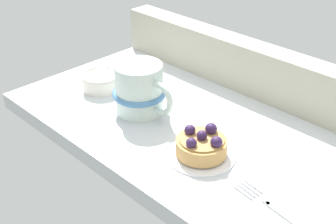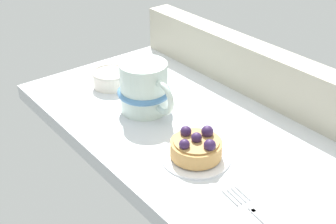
{
  "view_description": "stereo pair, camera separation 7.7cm",
  "coord_description": "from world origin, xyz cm",
  "px_view_note": "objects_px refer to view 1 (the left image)",
  "views": [
    {
      "loc": [
        44.66,
        -52.55,
        43.1
      ],
      "look_at": [
        -2.03,
        -5.85,
        4.0
      ],
      "focal_mm": 48.33,
      "sensor_mm": 36.0,
      "label": 1
    },
    {
      "loc": [
        49.76,
        -46.83,
        43.1
      ],
      "look_at": [
        -2.03,
        -5.85,
        4.0
      ],
      "focal_mm": 48.33,
      "sensor_mm": 36.0,
      "label": 2
    }
  ],
  "objects_px": {
    "raspberry_tart": "(202,144)",
    "sugar_bowl": "(101,81)",
    "dessert_plate": "(201,154)",
    "dessert_fork": "(282,213)",
    "coffee_mug": "(140,90)"
  },
  "relations": [
    {
      "from": "coffee_mug",
      "to": "sugar_bowl",
      "type": "distance_m",
      "value": 0.13
    },
    {
      "from": "dessert_plate",
      "to": "raspberry_tart",
      "type": "bearing_deg",
      "value": 61.38
    },
    {
      "from": "dessert_fork",
      "to": "coffee_mug",
      "type": "bearing_deg",
      "value": 171.68
    },
    {
      "from": "dessert_plate",
      "to": "dessert_fork",
      "type": "relative_size",
      "value": 0.66
    },
    {
      "from": "dessert_plate",
      "to": "raspberry_tart",
      "type": "distance_m",
      "value": 0.02
    },
    {
      "from": "raspberry_tart",
      "to": "sugar_bowl",
      "type": "bearing_deg",
      "value": 174.34
    },
    {
      "from": "dessert_plate",
      "to": "coffee_mug",
      "type": "height_order",
      "value": "coffee_mug"
    },
    {
      "from": "raspberry_tart",
      "to": "dessert_fork",
      "type": "bearing_deg",
      "value": -8.14
    },
    {
      "from": "coffee_mug",
      "to": "dessert_fork",
      "type": "distance_m",
      "value": 0.35
    },
    {
      "from": "coffee_mug",
      "to": "dessert_fork",
      "type": "bearing_deg",
      "value": -8.32
    },
    {
      "from": "dessert_plate",
      "to": "dessert_fork",
      "type": "bearing_deg",
      "value": -8.02
    },
    {
      "from": "sugar_bowl",
      "to": "coffee_mug",
      "type": "bearing_deg",
      "value": -1.69
    },
    {
      "from": "raspberry_tart",
      "to": "sugar_bowl",
      "type": "height_order",
      "value": "raspberry_tart"
    },
    {
      "from": "coffee_mug",
      "to": "sugar_bowl",
      "type": "height_order",
      "value": "coffee_mug"
    },
    {
      "from": "raspberry_tart",
      "to": "sugar_bowl",
      "type": "xyz_separation_m",
      "value": [
        -0.3,
        0.03,
        -0.0
      ]
    }
  ]
}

